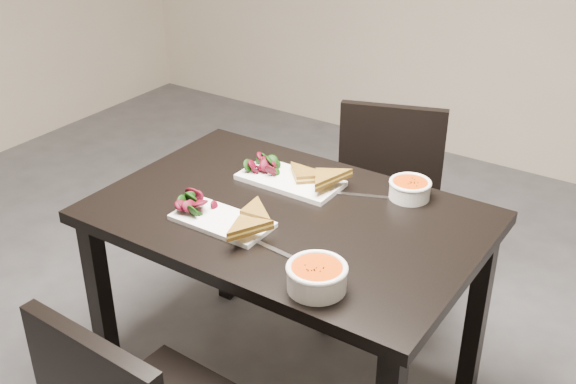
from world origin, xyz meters
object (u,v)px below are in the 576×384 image
object	(u,v)px
table	(288,238)
plate_near	(222,221)
chair_far	(385,202)
plate_far	(290,180)
soup_bowl_near	(317,276)
soup_bowl_far	(410,188)

from	to	relation	value
table	plate_near	size ratio (longest dim) A/B	3.91
chair_far	plate_far	bearing A→B (deg)	-123.07
soup_bowl_near	soup_bowl_far	world-z (taller)	soup_bowl_near
plate_near	plate_far	bearing A→B (deg)	86.10
table	plate_near	world-z (taller)	plate_near
table	plate_far	world-z (taller)	plate_far
soup_bowl_near	plate_far	distance (m)	0.61
table	soup_bowl_far	bearing A→B (deg)	46.90
table	plate_far	size ratio (longest dim) A/B	3.45
table	plate_near	xyz separation A→B (m)	(-0.13, -0.17, 0.11)
soup_bowl_far	plate_near	bearing A→B (deg)	-130.90
soup_bowl_far	chair_far	bearing A→B (deg)	124.54
plate_far	soup_bowl_far	bearing A→B (deg)	18.34
table	soup_bowl_near	world-z (taller)	soup_bowl_near
chair_far	plate_far	world-z (taller)	chair_far
plate_far	plate_near	bearing A→B (deg)	-93.90
plate_far	soup_bowl_near	bearing A→B (deg)	-49.89
soup_bowl_near	soup_bowl_far	bearing A→B (deg)	91.17
table	plate_far	xyz separation A→B (m)	(-0.10, 0.17, 0.11)
soup_bowl_near	soup_bowl_far	distance (m)	0.59
plate_near	soup_bowl_far	world-z (taller)	soup_bowl_far
plate_near	soup_bowl_near	world-z (taller)	soup_bowl_near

